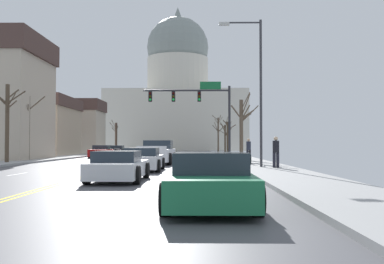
# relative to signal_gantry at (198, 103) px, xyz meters

# --- Properties ---
(ground) EXTENTS (20.00, 180.00, 0.20)m
(ground) POSITION_rel_signal_gantry_xyz_m (-4.80, -16.02, -5.10)
(ground) COLOR #4A4A4F
(signal_gantry) EXTENTS (7.91, 0.41, 6.91)m
(signal_gantry) POSITION_rel_signal_gantry_xyz_m (0.00, 0.00, 0.00)
(signal_gantry) COLOR #28282D
(signal_gantry) RESTS_ON ground
(street_lamp_right) EXTENTS (2.34, 0.24, 8.06)m
(street_lamp_right) POSITION_rel_signal_gantry_xyz_m (3.10, -15.46, -0.22)
(street_lamp_right) COLOR #333338
(street_lamp_right) RESTS_ON ground
(capitol_building) EXTENTS (30.68, 22.41, 33.49)m
(capitol_building) POSITION_rel_signal_gantry_xyz_m (-4.80, 61.25, 6.49)
(capitol_building) COLOR beige
(capitol_building) RESTS_ON ground
(sedan_near_00) EXTENTS (2.13, 4.71, 1.21)m
(sedan_near_00) POSITION_rel_signal_gantry_xyz_m (-2.98, -3.73, -4.55)
(sedan_near_00) COLOR #6B6056
(sedan_near_00) RESTS_ON ground
(pickup_truck_near_01) EXTENTS (2.48, 5.58, 1.64)m
(pickup_truck_near_01) POSITION_rel_signal_gantry_xyz_m (-2.86, -9.11, -4.38)
(pickup_truck_near_01) COLOR silver
(pickup_truck_near_01) RESTS_ON ground
(sedan_near_02) EXTENTS (1.99, 4.48, 1.19)m
(sedan_near_02) POSITION_rel_signal_gantry_xyz_m (-2.85, -16.82, -4.57)
(sedan_near_02) COLOR silver
(sedan_near_02) RESTS_ON ground
(sedan_near_03) EXTENTS (1.93, 4.28, 1.12)m
(sedan_near_03) POSITION_rel_signal_gantry_xyz_m (-2.97, -23.08, -4.59)
(sedan_near_03) COLOR silver
(sedan_near_03) RESTS_ON ground
(sedan_near_04) EXTENTS (1.99, 4.70, 1.19)m
(sedan_near_04) POSITION_rel_signal_gantry_xyz_m (0.24, -29.38, -4.57)
(sedan_near_04) COLOR #1E7247
(sedan_near_04) RESTS_ON ground
(sedan_oncoming_00) EXTENTS (2.04, 4.60, 1.27)m
(sedan_oncoming_00) POSITION_rel_signal_gantry_xyz_m (-9.79, 4.36, -4.52)
(sedan_oncoming_00) COLOR #B71414
(sedan_oncoming_00) RESTS_ON ground
(sedan_oncoming_01) EXTENTS (2.02, 4.45, 1.23)m
(sedan_oncoming_01) POSITION_rel_signal_gantry_xyz_m (-10.16, 14.58, -4.55)
(sedan_oncoming_01) COLOR black
(sedan_oncoming_01) RESTS_ON ground
(sedan_oncoming_02) EXTENTS (2.07, 4.43, 1.27)m
(sedan_oncoming_02) POSITION_rel_signal_gantry_xyz_m (-6.50, 25.47, -4.52)
(sedan_oncoming_02) COLOR #1E7247
(sedan_oncoming_02) RESTS_ON ground
(flank_building_00) EXTENTS (10.17, 10.22, 7.05)m
(flank_building_00) POSITION_rel_signal_gantry_xyz_m (-20.34, 12.84, -1.55)
(flank_building_00) COLOR tan
(flank_building_00) RESTS_ON ground
(flank_building_01) EXTENTS (11.15, 6.66, 7.91)m
(flank_building_01) POSITION_rel_signal_gantry_xyz_m (-19.86, 25.00, -1.12)
(flank_building_01) COLOR #B2A38E
(flank_building_01) RESTS_ON ground
(bare_tree_00) EXTENTS (2.01, 2.77, 5.92)m
(bare_tree_00) POSITION_rel_signal_gantry_xyz_m (3.15, 29.76, -1.89)
(bare_tree_00) COLOR brown
(bare_tree_00) RESTS_ON ground
(bare_tree_01) EXTENTS (1.88, 2.14, 5.39)m
(bare_tree_01) POSITION_rel_signal_gantry_xyz_m (-13.52, -4.99, -2.26)
(bare_tree_01) COLOR brown
(bare_tree_01) RESTS_ON ground
(bare_tree_02) EXTENTS (2.14, 1.77, 4.88)m
(bare_tree_02) POSITION_rel_signal_gantry_xyz_m (3.08, -8.33, -2.55)
(bare_tree_02) COLOR brown
(bare_tree_02) RESTS_ON ground
(bare_tree_03) EXTENTS (1.18, 2.06, 5.28)m
(bare_tree_03) POSITION_rel_signal_gantry_xyz_m (-13.66, 32.41, -2.50)
(bare_tree_03) COLOR #423328
(bare_tree_03) RESTS_ON ground
(bare_tree_04) EXTENTS (1.62, 2.08, 5.20)m
(bare_tree_04) POSITION_rel_signal_gantry_xyz_m (3.95, 24.72, -2.59)
(bare_tree_04) COLOR #4C3D2D
(bare_tree_04) RESTS_ON ground
(bare_tree_05) EXTENTS (2.01, 2.59, 5.36)m
(bare_tree_05) POSITION_rel_signal_gantry_xyz_m (-13.18, -9.53, -2.02)
(bare_tree_05) COLOR #4C3D2D
(bare_tree_05) RESTS_ON ground
(bare_tree_06) EXTENTS (2.54, 1.59, 4.63)m
(bare_tree_06) POSITION_rel_signal_gantry_xyz_m (4.09, 20.60, -2.67)
(bare_tree_06) COLOR #4C3D2D
(bare_tree_06) RESTS_ON ground
(pedestrian_00) EXTENTS (0.35, 0.34, 1.64)m
(pedestrian_00) POSITION_rel_signal_gantry_xyz_m (4.05, -16.32, -4.08)
(pedestrian_00) COLOR black
(pedestrian_00) RESTS_ON ground
(pedestrian_01) EXTENTS (0.35, 0.34, 1.66)m
(pedestrian_01) POSITION_rel_signal_gantry_xyz_m (3.75, -6.66, -4.07)
(pedestrian_01) COLOR black
(pedestrian_01) RESTS_ON ground
(bicycle_parked) EXTENTS (0.12, 1.77, 0.85)m
(bicycle_parked) POSITION_rel_signal_gantry_xyz_m (3.12, -12.31, -4.64)
(bicycle_parked) COLOR black
(bicycle_parked) RESTS_ON ground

